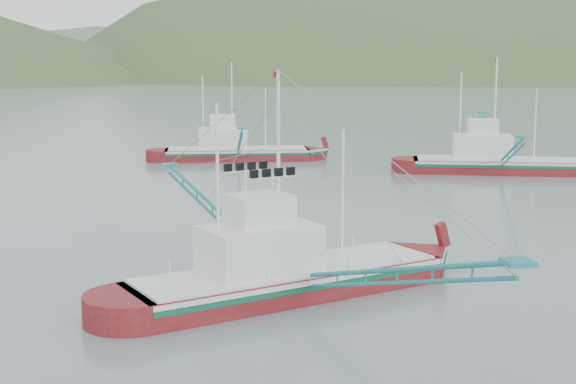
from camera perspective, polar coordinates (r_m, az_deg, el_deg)
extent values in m
plane|color=slate|center=(37.62, 1.58, -6.28)|extent=(1200.00, 1200.00, 0.00)
cube|color=maroon|center=(35.27, 0.00, -7.02)|extent=(14.72, 8.77, 1.91)
cube|color=silver|center=(35.05, 0.00, -5.75)|extent=(14.48, 8.73, 0.21)
cube|color=#0C5536|center=(35.11, 0.00, -6.13)|extent=(14.49, 8.75, 0.21)
cube|color=silver|center=(35.00, 0.00, -5.45)|extent=(13.98, 8.33, 0.11)
cube|color=silver|center=(34.06, -2.06, -4.14)|extent=(5.55, 4.58, 2.10)
cube|color=silver|center=(33.70, -2.08, -1.29)|extent=(3.07, 2.86, 1.34)
cylinder|color=white|center=(33.92, -0.68, 1.39)|extent=(0.15, 0.15, 8.59)
cylinder|color=white|center=(32.67, -5.01, -0.09)|extent=(0.13, 0.13, 7.30)
cylinder|color=white|center=(35.91, 3.91, -0.26)|extent=(0.11, 0.11, 6.01)
cube|color=maroon|center=(82.62, -3.63, 2.41)|extent=(14.93, 4.98, 1.96)
cube|color=silver|center=(82.53, -3.64, 2.98)|extent=(14.64, 5.04, 0.22)
cube|color=#0C5536|center=(82.55, -3.64, 2.81)|extent=(14.65, 5.06, 0.22)
cube|color=silver|center=(82.50, -3.64, 3.12)|extent=(14.18, 4.73, 0.12)
cube|color=silver|center=(82.36, -4.67, 3.81)|extent=(5.11, 3.48, 2.15)
cube|color=silver|center=(82.21, -4.69, 5.04)|extent=(2.70, 2.33, 1.37)
cylinder|color=white|center=(82.13, -4.01, 6.13)|extent=(0.16, 0.16, 8.81)
cylinder|color=white|center=(82.14, -6.07, 5.64)|extent=(0.14, 0.14, 7.49)
cylinder|color=white|center=(82.39, -1.61, 5.24)|extent=(0.12, 0.12, 6.17)
cube|color=maroon|center=(75.52, 14.73, 1.47)|extent=(15.85, 8.51, 2.04)
cube|color=silver|center=(75.41, 14.75, 2.13)|extent=(15.59, 8.50, 0.22)
cube|color=#0C5536|center=(75.44, 14.75, 1.93)|extent=(15.59, 8.52, 0.22)
cube|color=silver|center=(75.38, 14.76, 2.28)|extent=(15.06, 8.09, 0.12)
cube|color=silver|center=(75.09, 13.63, 3.12)|extent=(5.86, 4.66, 2.25)
cube|color=silver|center=(74.92, 13.69, 4.52)|extent=(3.21, 2.94, 1.43)
cylinder|color=white|center=(74.92, 14.52, 5.75)|extent=(0.16, 0.16, 9.20)
cylinder|color=white|center=(74.66, 12.15, 5.29)|extent=(0.14, 0.14, 7.82)
cylinder|color=white|center=(75.52, 17.18, 4.60)|extent=(0.12, 0.12, 6.44)
ellipsoid|color=#3D572D|center=(527.18, 18.26, 7.76)|extent=(684.00, 432.00, 306.00)
ellipsoid|color=slate|center=(596.75, -6.37, 8.30)|extent=(960.00, 400.00, 240.00)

